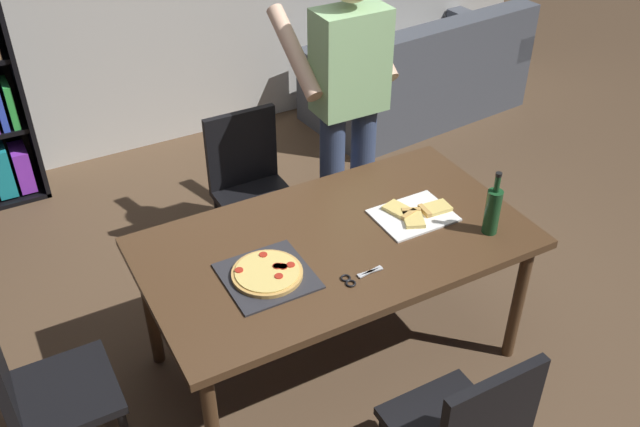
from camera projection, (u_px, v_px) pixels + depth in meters
ground_plane at (334, 356)px, 3.61m from camera, size 12.00×12.00×0.00m
dining_table at (336, 252)px, 3.21m from camera, size 1.74×0.97×0.75m
chair_far_side at (251, 181)px, 4.01m from camera, size 0.42×0.42×0.90m
chair_left_end at (37, 388)px, 2.78m from camera, size 0.42×0.42×0.90m
couch at (420, 80)px, 5.60m from camera, size 1.77×1.01×0.85m
person_serving_pizza at (348, 100)px, 3.76m from camera, size 0.55×0.54×1.75m
pepperoni_pizza_on_tray at (267, 274)px, 2.96m from camera, size 0.36×0.36×0.04m
pizza_slices_on_towel at (414, 214)px, 3.32m from camera, size 0.37×0.28×0.03m
wine_bottle at (493, 210)px, 3.15m from camera, size 0.07×0.07×0.32m
kitchen_scissors at (356, 277)px, 2.95m from camera, size 0.19×0.09×0.01m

